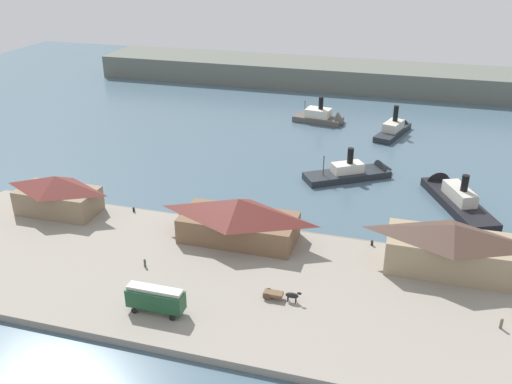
{
  "coord_description": "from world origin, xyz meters",
  "views": [
    {
      "loc": [
        26.83,
        -92.31,
        51.27
      ],
      "look_at": [
        -2.45,
        8.75,
        2.0
      ],
      "focal_mm": 39.03,
      "sensor_mm": 36.0,
      "label": 1
    }
  ],
  "objects_px": {
    "mooring_post_center_west": "(180,216)",
    "pedestrian_walking_west": "(145,263)",
    "ferry_shed_central_terminal": "(57,194)",
    "ferry_mid_harbor": "(395,128)",
    "ferry_shed_east_terminal": "(239,219)",
    "ferry_approaching_east": "(451,195)",
    "street_tram": "(156,298)",
    "ferry_shed_customs_shed": "(451,247)",
    "ferry_approaching_west": "(358,172)",
    "mooring_post_center_east": "(134,209)",
    "pedestrian_by_tram": "(501,324)",
    "mooring_post_west": "(372,243)",
    "ferry_moored_east": "(324,118)",
    "horse_cart": "(280,294)"
  },
  "relations": [
    {
      "from": "ferry_shed_east_terminal",
      "to": "ferry_approaching_east",
      "type": "relative_size",
      "value": 0.82
    },
    {
      "from": "ferry_shed_central_terminal",
      "to": "mooring_post_west",
      "type": "bearing_deg",
      "value": 3.81
    },
    {
      "from": "mooring_post_center_east",
      "to": "ferry_mid_harbor",
      "type": "distance_m",
      "value": 80.98
    },
    {
      "from": "street_tram",
      "to": "ferry_mid_harbor",
      "type": "xyz_separation_m",
      "value": [
        28.38,
        94.27,
        -2.21
      ]
    },
    {
      "from": "pedestrian_by_tram",
      "to": "ferry_moored_east",
      "type": "xyz_separation_m",
      "value": [
        -40.13,
        88.2,
        -0.54
      ]
    },
    {
      "from": "horse_cart",
      "to": "pedestrian_walking_west",
      "type": "relative_size",
      "value": 3.74
    },
    {
      "from": "ferry_shed_central_terminal",
      "to": "ferry_mid_harbor",
      "type": "bearing_deg",
      "value": 49.3
    },
    {
      "from": "ferry_shed_central_terminal",
      "to": "mooring_post_west",
      "type": "distance_m",
      "value": 60.6
    },
    {
      "from": "ferry_shed_east_terminal",
      "to": "ferry_approaching_east",
      "type": "xyz_separation_m",
      "value": [
        37.29,
        29.71,
        -3.89
      ]
    },
    {
      "from": "horse_cart",
      "to": "ferry_shed_east_terminal",
      "type": "bearing_deg",
      "value": 126.16
    },
    {
      "from": "ferry_shed_central_terminal",
      "to": "mooring_post_center_west",
      "type": "height_order",
      "value": "ferry_shed_central_terminal"
    },
    {
      "from": "ferry_shed_central_terminal",
      "to": "mooring_post_center_west",
      "type": "distance_m",
      "value": 24.44
    },
    {
      "from": "pedestrian_by_tram",
      "to": "ferry_approaching_east",
      "type": "bearing_deg",
      "value": 97.07
    },
    {
      "from": "pedestrian_walking_west",
      "to": "ferry_approaching_east",
      "type": "height_order",
      "value": "ferry_approaching_east"
    },
    {
      "from": "ferry_shed_central_terminal",
      "to": "ferry_moored_east",
      "type": "distance_m",
      "value": 84.27
    },
    {
      "from": "ferry_shed_central_terminal",
      "to": "mooring_post_center_east",
      "type": "bearing_deg",
      "value": 16.68
    },
    {
      "from": "ferry_shed_central_terminal",
      "to": "ferry_moored_east",
      "type": "height_order",
      "value": "ferry_shed_central_terminal"
    },
    {
      "from": "mooring_post_center_west",
      "to": "ferry_mid_harbor",
      "type": "xyz_separation_m",
      "value": [
        36.69,
        66.19,
        -0.21
      ]
    },
    {
      "from": "ferry_shed_east_terminal",
      "to": "mooring_post_center_east",
      "type": "height_order",
      "value": "ferry_shed_east_terminal"
    },
    {
      "from": "mooring_post_center_west",
      "to": "ferry_shed_customs_shed",
      "type": "bearing_deg",
      "value": -5.13
    },
    {
      "from": "ferry_approaching_west",
      "to": "mooring_post_center_east",
      "type": "bearing_deg",
      "value": -141.23
    },
    {
      "from": "horse_cart",
      "to": "mooring_post_center_east",
      "type": "height_order",
      "value": "horse_cart"
    },
    {
      "from": "mooring_post_west",
      "to": "ferry_approaching_west",
      "type": "distance_m",
      "value": 33.09
    },
    {
      "from": "pedestrian_walking_west",
      "to": "horse_cart",
      "type": "bearing_deg",
      "value": -6.33
    },
    {
      "from": "ferry_approaching_west",
      "to": "ferry_moored_east",
      "type": "bearing_deg",
      "value": 111.07
    },
    {
      "from": "ferry_shed_east_terminal",
      "to": "street_tram",
      "type": "distance_m",
      "value": 24.31
    },
    {
      "from": "mooring_post_center_west",
      "to": "ferry_approaching_east",
      "type": "xyz_separation_m",
      "value": [
        50.56,
        25.38,
        -0.33
      ]
    },
    {
      "from": "mooring_post_center_west",
      "to": "ferry_approaching_west",
      "type": "height_order",
      "value": "ferry_approaching_west"
    },
    {
      "from": "ferry_shed_customs_shed",
      "to": "ferry_mid_harbor",
      "type": "height_order",
      "value": "ferry_shed_customs_shed"
    },
    {
      "from": "ferry_shed_customs_shed",
      "to": "ferry_approaching_east",
      "type": "relative_size",
      "value": 0.8
    },
    {
      "from": "ferry_shed_central_terminal",
      "to": "ferry_approaching_west",
      "type": "relative_size",
      "value": 0.75
    },
    {
      "from": "ferry_shed_central_terminal",
      "to": "pedestrian_walking_west",
      "type": "bearing_deg",
      "value": -28.08
    },
    {
      "from": "ferry_shed_customs_shed",
      "to": "ferry_approaching_east",
      "type": "distance_m",
      "value": 30.1
    },
    {
      "from": "pedestrian_by_tram",
      "to": "mooring_post_center_west",
      "type": "distance_m",
      "value": 58.81
    },
    {
      "from": "ferry_approaching_west",
      "to": "ferry_shed_central_terminal",
      "type": "bearing_deg",
      "value": -146.02
    },
    {
      "from": "ferry_shed_east_terminal",
      "to": "ferry_shed_customs_shed",
      "type": "height_order",
      "value": "ferry_shed_customs_shed"
    },
    {
      "from": "ferry_shed_central_terminal",
      "to": "ferry_mid_harbor",
      "type": "height_order",
      "value": "ferry_shed_central_terminal"
    },
    {
      "from": "mooring_post_center_west",
      "to": "mooring_post_center_east",
      "type": "bearing_deg",
      "value": -179.93
    },
    {
      "from": "mooring_post_center_west",
      "to": "pedestrian_walking_west",
      "type": "bearing_deg",
      "value": -86.01
    },
    {
      "from": "ferry_moored_east",
      "to": "pedestrian_walking_west",
      "type": "bearing_deg",
      "value": -99.46
    },
    {
      "from": "ferry_shed_central_terminal",
      "to": "ferry_shed_east_terminal",
      "type": "relative_size",
      "value": 0.75
    },
    {
      "from": "ferry_approaching_west",
      "to": "ferry_approaching_east",
      "type": "bearing_deg",
      "value": -19.07
    },
    {
      "from": "pedestrian_by_tram",
      "to": "ferry_shed_east_terminal",
      "type": "bearing_deg",
      "value": 162.12
    },
    {
      "from": "ferry_shed_east_terminal",
      "to": "mooring_post_west",
      "type": "bearing_deg",
      "value": 10.19
    },
    {
      "from": "street_tram",
      "to": "mooring_post_west",
      "type": "bearing_deg",
      "value": 44.71
    },
    {
      "from": "mooring_post_center_east",
      "to": "ferry_mid_harbor",
      "type": "xyz_separation_m",
      "value": [
        46.63,
        66.2,
        -0.21
      ]
    },
    {
      "from": "ferry_mid_harbor",
      "to": "ferry_approaching_east",
      "type": "bearing_deg",
      "value": -71.24
    },
    {
      "from": "mooring_post_center_west",
      "to": "street_tram",
      "type": "bearing_deg",
      "value": -73.52
    },
    {
      "from": "pedestrian_walking_west",
      "to": "ferry_shed_east_terminal",
      "type": "bearing_deg",
      "value": 47.65
    },
    {
      "from": "street_tram",
      "to": "ferry_mid_harbor",
      "type": "distance_m",
      "value": 98.48
    }
  ]
}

